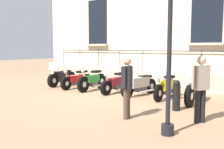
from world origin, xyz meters
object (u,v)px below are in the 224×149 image
object	(u,v)px
motorcycle_silver	(139,85)
bollard	(176,95)
motorcycle_yellow	(166,87)
pedestrian_standing	(201,85)
motorcycle_black	(62,77)
pedestrian_walking	(127,84)
motorcycle_green	(92,80)
motorcycle_white	(196,91)
motorcycle_maroon	(116,84)
motorcycle_red	(77,80)

from	to	relation	value
motorcycle_silver	bollard	distance (m)	2.62
motorcycle_yellow	bollard	xyz separation A→B (m)	(1.49, 1.03, 0.03)
bollard	pedestrian_standing	xyz separation A→B (m)	(0.86, 0.99, 0.50)
motorcycle_black	pedestrian_standing	world-z (taller)	pedestrian_standing
motorcycle_silver	pedestrian_standing	world-z (taller)	pedestrian_standing
pedestrian_walking	motorcycle_yellow	bearing A→B (deg)	-174.36
motorcycle_green	pedestrian_walking	world-z (taller)	pedestrian_walking
bollard	pedestrian_standing	world-z (taller)	pedestrian_standing
motorcycle_white	motorcycle_black	bearing A→B (deg)	-90.52
motorcycle_green	motorcycle_black	bearing A→B (deg)	-94.76
motorcycle_yellow	pedestrian_standing	distance (m)	3.14
motorcycle_maroon	motorcycle_white	size ratio (longest dim) A/B	0.97
motorcycle_yellow	motorcycle_green	bearing A→B (deg)	-86.03
motorcycle_red	pedestrian_walking	bearing A→B (deg)	58.33
motorcycle_silver	motorcycle_yellow	size ratio (longest dim) A/B	1.04
motorcycle_green	bollard	world-z (taller)	motorcycle_green
motorcycle_silver	motorcycle_white	distance (m)	2.31
motorcycle_yellow	pedestrian_walking	distance (m)	3.20
motorcycle_maroon	motorcycle_yellow	world-z (taller)	motorcycle_yellow
motorcycle_white	motorcycle_silver	bearing A→B (deg)	-92.18
motorcycle_green	motorcycle_maroon	xyz separation A→B (m)	(-0.12, 1.24, -0.05)
motorcycle_white	pedestrian_standing	distance (m)	2.45
bollard	motorcycle_green	bearing A→B (deg)	-105.40
motorcycle_red	motorcycle_white	distance (m)	5.69
motorcycle_black	motorcycle_yellow	bearing A→B (deg)	90.58
motorcycle_black	motorcycle_white	distance (m)	6.85
motorcycle_silver	motorcycle_red	bearing A→B (deg)	-87.97
motorcycle_red	motorcycle_silver	world-z (taller)	motorcycle_red
bollard	motorcycle_red	bearing A→B (deg)	-103.47
motorcycle_black	motorcycle_red	xyz separation A→B (m)	(0.09, 1.16, -0.04)
motorcycle_black	motorcycle_silver	size ratio (longest dim) A/B	0.98
motorcycle_red	motorcycle_yellow	distance (m)	4.54
motorcycle_silver	pedestrian_standing	distance (m)	3.96
motorcycle_green	motorcycle_silver	bearing A→B (deg)	95.11
motorcycle_red	motorcycle_white	xyz separation A→B (m)	(-0.03, 5.69, 0.02)
motorcycle_red	motorcycle_silver	xyz separation A→B (m)	(-0.12, 3.39, 0.03)
motorcycle_green	pedestrian_standing	size ratio (longest dim) A/B	1.19
motorcycle_maroon	motorcycle_green	bearing A→B (deg)	-84.37
motorcycle_white	motorcycle_yellow	bearing A→B (deg)	-95.90
motorcycle_red	bollard	xyz separation A→B (m)	(1.33, 5.57, 0.07)
motorcycle_green	motorcycle_white	size ratio (longest dim) A/B	0.99
motorcycle_black	motorcycle_red	bearing A→B (deg)	85.32
motorcycle_black	motorcycle_white	world-z (taller)	motorcycle_black
motorcycle_yellow	motorcycle_black	bearing A→B (deg)	-89.42
motorcycle_maroon	bollard	world-z (taller)	motorcycle_maroon
motorcycle_black	motorcycle_green	bearing A→B (deg)	85.24
motorcycle_yellow	pedestrian_standing	xyz separation A→B (m)	(2.34, 2.03, 0.53)
motorcycle_yellow	motorcycle_maroon	bearing A→B (deg)	-86.96
motorcycle_green	motorcycle_yellow	xyz separation A→B (m)	(-0.24, 3.49, -0.00)
motorcycle_maroon	pedestrian_standing	distance (m)	4.85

